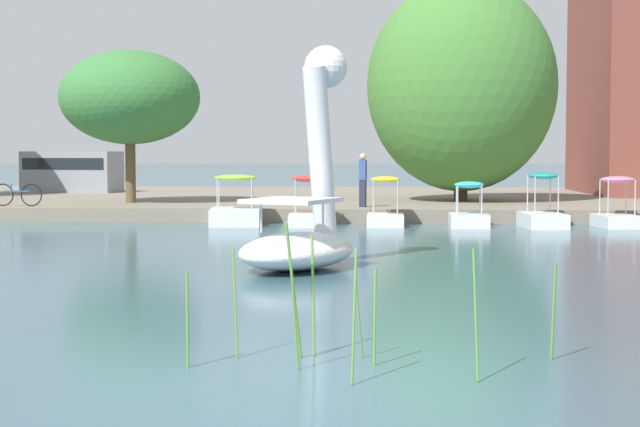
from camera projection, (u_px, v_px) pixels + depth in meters
ground_plane at (308, 386)px, 9.21m from camera, size 429.98×429.98×0.00m
shore_bank_far at (375, 201)px, 41.17m from camera, size 137.82×20.84×0.43m
swan_boat at (304, 211)px, 18.76m from camera, size 2.81×3.72×4.27m
pedal_boat_pink at (617, 212)px, 29.09m from camera, size 1.26×1.87×1.50m
pedal_boat_teal at (542, 212)px, 29.06m from camera, size 1.26×2.29×1.61m
pedal_boat_cyan at (469, 214)px, 29.24m from camera, size 1.13×1.78×1.34m
pedal_boat_yellow at (385, 211)px, 29.62m from camera, size 1.10×1.90×1.49m
pedal_boat_red at (310, 212)px, 29.63m from camera, size 1.40×2.06×1.51m
pedal_boat_lime at (235, 210)px, 30.05m from camera, size 1.74×2.47×1.53m
tree_willow_near_path at (461, 86)px, 36.08m from camera, size 8.05×7.99×8.03m
tree_broadleaf_right at (130, 98)px, 34.75m from camera, size 7.00×7.03×5.34m
person_on_path at (363, 179)px, 32.03m from camera, size 0.26×0.26×1.74m
bicycle_parked at (17, 195)px, 32.67m from camera, size 1.74×0.19×0.76m
parked_van at (72, 170)px, 44.71m from camera, size 4.49×2.39×1.83m
reed_clump_foreground at (338, 307)px, 10.11m from camera, size 3.77×1.44×1.45m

